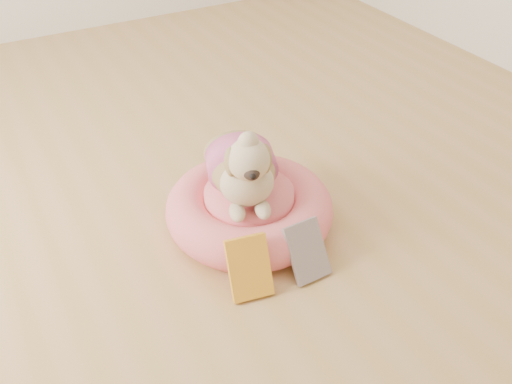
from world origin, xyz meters
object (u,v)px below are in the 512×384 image
pet_bed (249,209)px  dog (243,154)px  book_yellow (249,268)px  book_white (307,251)px

pet_bed → dog: bearing=154.9°
pet_bed → dog: (-0.02, 0.01, 0.24)m
dog → book_yellow: 0.39m
pet_bed → dog: dog is taller
pet_bed → book_yellow: size_ratio=3.00×
book_yellow → pet_bed: bearing=71.6°
pet_bed → book_yellow: (-0.15, -0.28, 0.02)m
pet_bed → book_white: (0.05, -0.30, 0.01)m
pet_bed → dog: size_ratio=1.41×
pet_bed → book_white: size_ratio=3.07×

